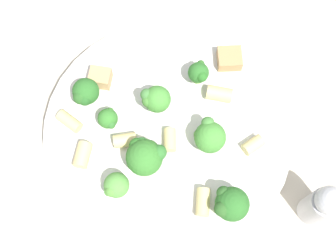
{
  "coord_description": "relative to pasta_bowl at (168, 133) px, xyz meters",
  "views": [
    {
      "loc": [
        0.17,
        -0.02,
        0.52
      ],
      "look_at": [
        0.0,
        0.0,
        0.05
      ],
      "focal_mm": 50.0,
      "sensor_mm": 36.0,
      "label": 1
    }
  ],
  "objects": [
    {
      "name": "rigatoni_4",
      "position": [
        0.01,
        -0.05,
        0.02
      ],
      "size": [
        0.02,
        0.03,
        0.01
      ],
      "primitive_type": "cylinder",
      "rotation": [
        1.57,
        0.0,
        0.03
      ],
      "color": "#E0C67F",
      "rests_on": "pasta_bowl"
    },
    {
      "name": "chicken_chunk_1",
      "position": [
        -0.07,
        0.08,
        0.02
      ],
      "size": [
        0.03,
        0.03,
        0.02
      ],
      "primitive_type": "cube",
      "rotation": [
        0.0,
        0.0,
        1.49
      ],
      "color": "tan",
      "rests_on": "pasta_bowl"
    },
    {
      "name": "broccoli_floret_7",
      "position": [
        0.09,
        0.05,
        0.04
      ],
      "size": [
        0.04,
        0.04,
        0.04
      ],
      "color": "#93B766",
      "rests_on": "pasta_bowl"
    },
    {
      "name": "rigatoni_6",
      "position": [
        0.09,
        0.03,
        0.02
      ],
      "size": [
        0.03,
        0.02,
        0.01
      ],
      "primitive_type": "cylinder",
      "rotation": [
        1.57,
        0.0,
        1.37
      ],
      "color": "#E0C67F",
      "rests_on": "pasta_bowl"
    },
    {
      "name": "broccoli_floret_1",
      "position": [
        -0.05,
        0.04,
        0.04
      ],
      "size": [
        0.03,
        0.02,
        0.03
      ],
      "color": "#9EC175",
      "rests_on": "pasta_bowl"
    },
    {
      "name": "broccoli_floret_4",
      "position": [
        -0.04,
        -0.08,
        0.04
      ],
      "size": [
        0.03,
        0.03,
        0.04
      ],
      "color": "#84AD60",
      "rests_on": "pasta_bowl"
    },
    {
      "name": "chicken_chunk_0",
      "position": [
        -0.07,
        -0.07,
        0.02
      ],
      "size": [
        0.03,
        0.03,
        0.02
      ],
      "primitive_type": "cube",
      "rotation": [
        0.0,
        0.0,
        1.28
      ],
      "color": "tan",
      "rests_on": "pasta_bowl"
    },
    {
      "name": "rigatoni_3",
      "position": [
        0.01,
        -0.0,
        0.02
      ],
      "size": [
        0.03,
        0.02,
        0.01
      ],
      "primitive_type": "cylinder",
      "rotation": [
        1.57,
        0.0,
        1.44
      ],
      "color": "#E0C67F",
      "rests_on": "pasta_bowl"
    },
    {
      "name": "broccoli_floret_5",
      "position": [
        0.03,
        -0.03,
        0.04
      ],
      "size": [
        0.04,
        0.04,
        0.04
      ],
      "color": "#84AD60",
      "rests_on": "pasta_bowl"
    },
    {
      "name": "rigatoni_5",
      "position": [
        0.03,
        0.09,
        0.02
      ],
      "size": [
        0.02,
        0.03,
        0.01
      ],
      "primitive_type": "cylinder",
      "rotation": [
        1.57,
        0.0,
        0.47
      ],
      "color": "#E0C67F",
      "rests_on": "pasta_bowl"
    },
    {
      "name": "ground_plane",
      "position": [
        0.0,
        0.0,
        -0.02
      ],
      "size": [
        2.0,
        2.0,
        0.0
      ],
      "primitive_type": "plane",
      "color": "#BCB29E"
    },
    {
      "name": "pasta_bowl",
      "position": [
        0.0,
        0.0,
        0.0
      ],
      "size": [
        0.28,
        0.28,
        0.04
      ],
      "color": "silver",
      "rests_on": "ground_plane"
    },
    {
      "name": "broccoli_floret_6",
      "position": [
        0.02,
        0.04,
        0.04
      ],
      "size": [
        0.04,
        0.03,
        0.04
      ],
      "color": "#93B766",
      "rests_on": "pasta_bowl"
    },
    {
      "name": "broccoli_floret_3",
      "position": [
        -0.01,
        -0.06,
        0.03
      ],
      "size": [
        0.02,
        0.02,
        0.03
      ],
      "color": "#84AD60",
      "rests_on": "pasta_bowl"
    },
    {
      "name": "broccoli_floret_0",
      "position": [
        0.06,
        -0.06,
        0.03
      ],
      "size": [
        0.03,
        0.03,
        0.03
      ],
      "color": "#84AD60",
      "rests_on": "pasta_bowl"
    },
    {
      "name": "rigatoni_0",
      "position": [
        -0.03,
        0.06,
        0.02
      ],
      "size": [
        0.02,
        0.03,
        0.02
      ],
      "primitive_type": "cylinder",
      "rotation": [
        1.57,
        0.0,
        2.82
      ],
      "color": "#E0C67F",
      "rests_on": "pasta_bowl"
    },
    {
      "name": "rigatoni_1",
      "position": [
        -0.02,
        -0.11,
        0.02
      ],
      "size": [
        0.03,
        0.03,
        0.01
      ],
      "primitive_type": "cylinder",
      "rotation": [
        1.57,
        0.0,
        2.37
      ],
      "color": "#E0C67F",
      "rests_on": "pasta_bowl"
    },
    {
      "name": "pepper_shaker",
      "position": [
        0.1,
        0.15,
        0.02
      ],
      "size": [
        0.03,
        0.03,
        0.08
      ],
      "color": "#B2B2B7",
      "rests_on": "ground_plane"
    },
    {
      "name": "broccoli_floret_2",
      "position": [
        -0.03,
        -0.01,
        0.04
      ],
      "size": [
        0.03,
        0.03,
        0.04
      ],
      "color": "#93B766",
      "rests_on": "pasta_bowl"
    },
    {
      "name": "rigatoni_2",
      "position": [
        0.02,
        -0.09,
        0.02
      ],
      "size": [
        0.03,
        0.02,
        0.02
      ],
      "primitive_type": "cylinder",
      "rotation": [
        1.57,
        0.0,
        1.25
      ],
      "color": "#E0C67F",
      "rests_on": "pasta_bowl"
    }
  ]
}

